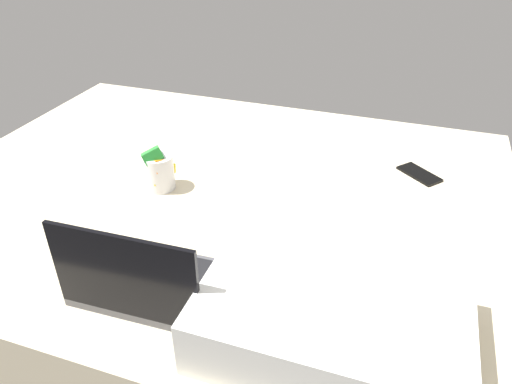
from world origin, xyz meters
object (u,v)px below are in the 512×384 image
Objects in this scene: snack_cup at (159,171)px; pillow at (332,317)px; laptop at (147,281)px; cell_phone at (419,174)px.

pillow is at bearing 145.64° from snack_cup.
laptop is 0.65× the size of pillow.
snack_cup is (20.14, -43.01, 1.69)cm from laptop.
cell_phone is 0.27× the size of pillow.
laptop is at bearing 115.09° from snack_cup.
laptop is 95.38cm from cell_phone.
snack_cup is at bearing -25.55° from cell_phone.
snack_cup is at bearing -66.62° from laptop.
pillow is (-41.78, -0.67, 2.09)cm from laptop.
laptop is at bearing 4.34° from cell_phone.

